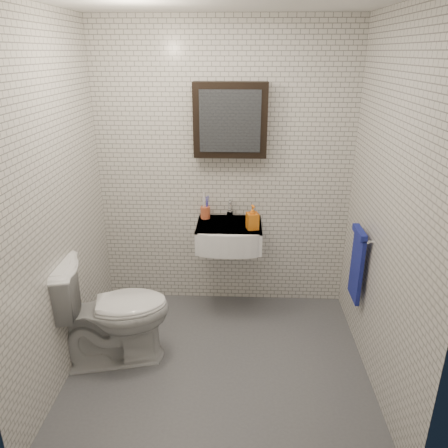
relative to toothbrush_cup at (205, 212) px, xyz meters
name	(u,v)px	position (x,y,z in m)	size (l,w,h in m)	color
ground	(219,365)	(0.16, -0.91, -0.90)	(2.20, 2.00, 0.01)	#515459
room_shell	(218,179)	(0.16, -0.91, 0.56)	(2.22, 2.02, 2.51)	silver
washbasin	(229,236)	(0.21, -0.18, -0.15)	(0.55, 0.50, 0.20)	white
faucet	(230,210)	(0.21, 0.02, 0.01)	(0.06, 0.20, 0.15)	silver
mirror_cabinet	(230,120)	(0.21, 0.02, 0.79)	(0.60, 0.15, 0.60)	black
towel_rail	(357,262)	(1.21, -0.56, -0.18)	(0.09, 0.30, 0.58)	silver
toothbrush_cup	(205,212)	(0.00, 0.00, 0.00)	(0.11, 0.11, 0.23)	#C25430
soap_bottle	(253,217)	(0.41, -0.24, 0.04)	(0.09, 0.09, 0.21)	orange
toilet	(112,311)	(-0.64, -0.85, -0.48)	(0.48, 0.84, 0.85)	white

